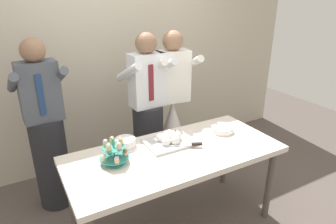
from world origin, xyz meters
name	(u,v)px	position (x,y,z in m)	size (l,w,h in m)	color
rear_wall	(110,44)	(0.00, 1.49, 1.45)	(5.20, 0.10, 2.90)	beige
dessert_table	(175,159)	(0.00, 0.00, 0.70)	(1.80, 0.80, 0.78)	silver
cupcake_stand	(114,153)	(-0.50, 0.08, 0.86)	(0.23, 0.23, 0.21)	teal
main_cake_tray	(170,139)	(0.03, 0.15, 0.82)	(0.42, 0.36, 0.12)	silver
plate_stack	(222,129)	(0.58, 0.11, 0.80)	(0.21, 0.21, 0.05)	white
round_cake	(125,143)	(-0.33, 0.28, 0.81)	(0.24, 0.24, 0.08)	white
person_groom	(148,121)	(0.10, 0.74, 0.75)	(0.48, 0.51, 1.66)	#232328
person_bride	(172,129)	(0.40, 0.75, 0.58)	(0.56, 0.56, 1.66)	white
person_guest	(47,137)	(-0.88, 0.87, 0.75)	(0.48, 0.51, 1.66)	#232328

